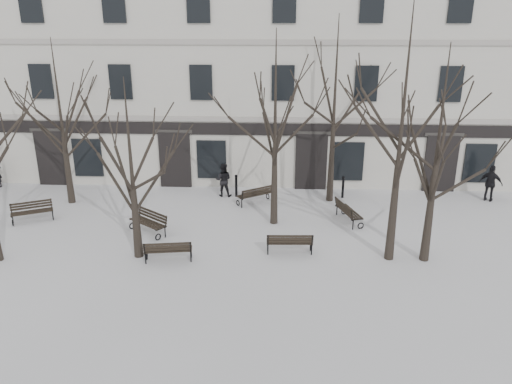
# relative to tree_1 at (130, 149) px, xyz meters

# --- Properties ---
(ground) EXTENTS (100.00, 100.00, 0.00)m
(ground) POSITION_rel_tree_1_xyz_m (3.29, 0.10, -4.12)
(ground) COLOR silver
(ground) RESTS_ON ground
(building) EXTENTS (40.40, 10.20, 11.40)m
(building) POSITION_rel_tree_1_xyz_m (3.29, 13.06, 1.39)
(building) COLOR beige
(building) RESTS_ON ground
(tree_1) EXTENTS (4.62, 4.62, 6.60)m
(tree_1) POSITION_rel_tree_1_xyz_m (0.00, 0.00, 0.00)
(tree_1) COLOR black
(tree_1) RESTS_ON ground
(tree_2) EXTENTS (6.30, 6.30, 9.00)m
(tree_2) POSITION_rel_tree_1_xyz_m (9.30, 0.29, 1.51)
(tree_2) COLOR black
(tree_2) RESTS_ON ground
(tree_3) EXTENTS (5.40, 5.40, 7.72)m
(tree_3) POSITION_rel_tree_1_xyz_m (10.58, 0.26, 0.70)
(tree_3) COLOR black
(tree_3) RESTS_ON ground
(tree_4) EXTENTS (5.34, 5.34, 7.63)m
(tree_4) POSITION_rel_tree_1_xyz_m (-4.77, 5.43, 0.65)
(tree_4) COLOR black
(tree_4) RESTS_ON ground
(tree_5) EXTENTS (5.64, 5.64, 8.06)m
(tree_5) POSITION_rel_tree_1_xyz_m (4.99, 3.42, 0.92)
(tree_5) COLOR black
(tree_5) RESTS_ON ground
(tree_6) EXTENTS (6.02, 6.02, 8.60)m
(tree_6) POSITION_rel_tree_1_xyz_m (7.64, 6.36, 1.25)
(tree_6) COLOR black
(tree_6) RESTS_ON ground
(bench_0) EXTENTS (1.77, 1.30, 0.86)m
(bench_0) POSITION_rel_tree_1_xyz_m (-5.55, 3.10, -3.66)
(bench_0) COLOR black
(bench_0) RESTS_ON ground
(bench_1) EXTENTS (1.78, 0.86, 0.86)m
(bench_1) POSITION_rel_tree_1_xyz_m (1.21, -0.38, -3.65)
(bench_1) COLOR black
(bench_1) RESTS_ON ground
(bench_2) EXTENTS (1.76, 0.71, 0.87)m
(bench_2) POSITION_rel_tree_1_xyz_m (5.63, 0.50, -3.65)
(bench_2) COLOR black
(bench_2) RESTS_ON ground
(bench_3) EXTENTS (1.81, 1.61, 0.92)m
(bench_3) POSITION_rel_tree_1_xyz_m (-0.13, 2.13, -3.62)
(bench_3) COLOR black
(bench_3) RESTS_ON ground
(bench_4) EXTENTS (1.79, 1.52, 0.89)m
(bench_4) POSITION_rel_tree_1_xyz_m (4.08, 5.69, -3.64)
(bench_4) COLOR black
(bench_4) RESTS_ON ground
(bench_5) EXTENTS (1.14, 1.88, 0.90)m
(bench_5) POSITION_rel_tree_1_xyz_m (8.17, 3.71, -3.63)
(bench_5) COLOR black
(bench_5) RESTS_ON ground
(bollard_a) EXTENTS (0.15, 0.15, 1.14)m
(bollard_a) POSITION_rel_tree_1_xyz_m (3.07, 6.63, -3.51)
(bollard_a) COLOR black
(bollard_a) RESTS_ON ground
(bollard_b) EXTENTS (0.14, 0.14, 1.11)m
(bollard_b) POSITION_rel_tree_1_xyz_m (8.32, 6.76, -3.53)
(bollard_b) COLOR black
(bollard_b) RESTS_ON ground
(pedestrian_b) EXTENTS (0.84, 0.67, 1.68)m
(pedestrian_b) POSITION_rel_tree_1_xyz_m (2.43, 6.71, -4.12)
(pedestrian_b) COLOR black
(pedestrian_b) RESTS_ON ground
(pedestrian_c) EXTENTS (1.12, 0.91, 1.78)m
(pedestrian_c) POSITION_rel_tree_1_xyz_m (15.34, 6.67, -4.12)
(pedestrian_c) COLOR black
(pedestrian_c) RESTS_ON ground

